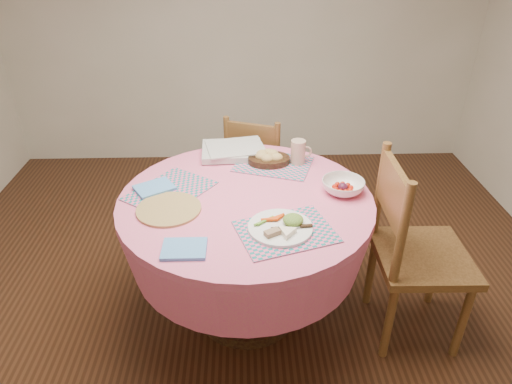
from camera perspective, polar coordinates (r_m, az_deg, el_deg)
The scene contains 15 objects.
ground at distance 2.68m, azimuth -1.11°, elevation -14.57°, with size 4.00×4.00×0.00m, color #331C0F.
dining_table at distance 2.32m, azimuth -1.24°, elevation -4.81°, with size 1.24×1.24×0.75m.
chair_right at distance 2.37m, azimuth 18.97°, elevation -6.76°, with size 0.45×0.47×1.01m.
chair_back at distance 3.08m, azimuth 0.20°, elevation 2.59°, with size 0.51×0.50×0.87m.
placemat_front at distance 1.97m, azimuth 3.74°, elevation -4.96°, with size 0.40×0.30×0.01m, color #157276.
placemat_left at distance 2.30m, azimuth -10.67°, elevation 0.15°, with size 0.40×0.30×0.01m, color #157276.
placemat_back at distance 2.52m, azimuth 2.19°, elevation 3.51°, with size 0.40×0.30×0.01m, color #157276.
wicker_trivet at distance 2.15m, azimuth -10.84°, elevation -2.10°, with size 0.30×0.30×0.01m, color #9D7C44.
napkin_near at distance 1.88m, azimuth -8.96°, elevation -7.04°, with size 0.18×0.14×0.01m, color #5492D9.
napkin_far at distance 2.32m, azimuth -12.60°, elevation 0.52°, with size 0.18×0.14×0.01m, color #5492D9.
dinner_plate at distance 1.97m, azimuth 3.27°, elevation -4.34°, with size 0.28×0.28×0.05m.
bread_bowl at distance 2.51m, azimuth 1.59°, elevation 4.36°, with size 0.23×0.23×0.08m.
latte_mug at distance 2.50m, azimuth 5.34°, elevation 5.02°, with size 0.12×0.08×0.13m.
fruit_bowl at distance 2.28m, azimuth 10.81°, elevation 0.68°, with size 0.25×0.25×0.07m.
newspaper_stack at distance 2.62m, azimuth -2.92°, elevation 5.26°, with size 0.38×0.31×0.04m.
Camera 1 is at (-0.01, -1.89, 1.89)m, focal length 32.00 mm.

